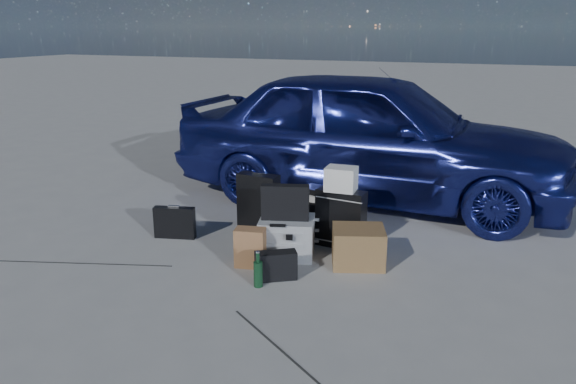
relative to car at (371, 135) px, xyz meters
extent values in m
plane|color=#A6A6A1|center=(-0.44, -2.41, -0.79)|extent=(60.00, 60.00, 0.00)
imported|color=#263096|center=(0.00, 0.00, 0.00)|extent=(4.67, 1.95, 1.58)
cube|color=#AEB0B3|center=(-0.26, -2.02, -0.61)|extent=(0.58, 0.52, 0.36)
cube|color=black|center=(-0.27, -2.03, -0.27)|extent=(0.44, 0.23, 0.32)
cube|color=black|center=(-1.46, -2.02, -0.63)|extent=(0.42, 0.19, 0.32)
cube|color=black|center=(-0.82, -1.42, -0.50)|extent=(0.45, 0.20, 0.57)
cube|color=black|center=(0.13, -1.62, -0.51)|extent=(0.48, 0.22, 0.56)
cube|color=silver|center=(0.13, -1.62, -0.12)|extent=(0.29, 0.24, 0.22)
cube|color=black|center=(-0.24, -1.25, -0.62)|extent=(0.73, 0.54, 0.33)
cube|color=silver|center=(-0.25, -1.27, -0.42)|extent=(0.39, 0.32, 0.06)
cube|color=black|center=(-0.24, -1.27, -0.36)|extent=(0.32, 0.28, 0.06)
cube|color=#996342|center=(-0.46, -2.36, -0.62)|extent=(0.29, 0.21, 0.35)
cube|color=olive|center=(0.41, -1.97, -0.62)|extent=(0.56, 0.52, 0.34)
cube|color=black|center=(-0.15, -2.52, -0.67)|extent=(0.36, 0.30, 0.24)
cylinder|color=#10331A|center=(-0.22, -2.71, -0.64)|extent=(0.09, 0.09, 0.29)
camera|label=1|loc=(1.58, -6.47, 1.24)|focal=35.00mm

